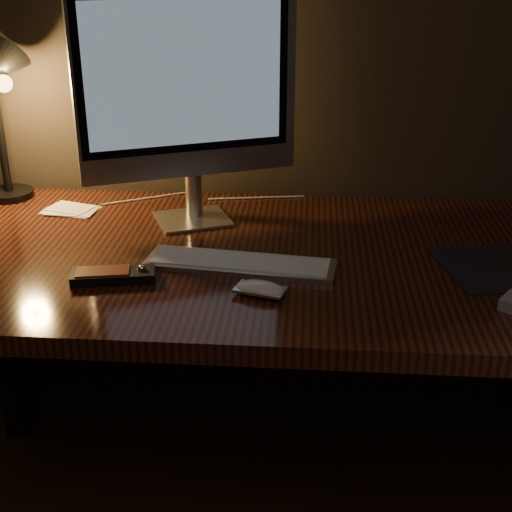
# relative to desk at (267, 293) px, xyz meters

# --- Properties ---
(desk) EXTENTS (1.60, 0.75, 0.75)m
(desk) POSITION_rel_desk_xyz_m (0.00, 0.00, 0.00)
(desk) COLOR #3F190E
(desk) RESTS_ON ground
(monitor) EXTENTS (0.46, 0.22, 0.51)m
(monitor) POSITION_rel_desk_xyz_m (-0.18, 0.10, 0.43)
(monitor) COLOR silver
(monitor) RESTS_ON desk
(keyboard) EXTENTS (0.39, 0.15, 0.01)m
(keyboard) POSITION_rel_desk_xyz_m (-0.04, -0.14, 0.14)
(keyboard) COLOR silver
(keyboard) RESTS_ON desk
(mouse) EXTENTS (0.10, 0.07, 0.02)m
(mouse) POSITION_rel_desk_xyz_m (0.00, -0.26, 0.14)
(mouse) COLOR white
(mouse) RESTS_ON desk
(media_remote) EXTENTS (0.16, 0.09, 0.03)m
(media_remote) POSITION_rel_desk_xyz_m (-0.28, -0.22, 0.14)
(media_remote) COLOR black
(media_remote) RESTS_ON desk
(papers) EXTENTS (0.14, 0.11, 0.01)m
(papers) POSITION_rel_desk_xyz_m (-0.48, 0.14, 0.13)
(papers) COLOR white
(papers) RESTS_ON desk
(cable) EXTENTS (0.48, 0.15, 0.00)m
(cable) POSITION_rel_desk_xyz_m (-0.17, 0.25, 0.13)
(cable) COLOR white
(cable) RESTS_ON desk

